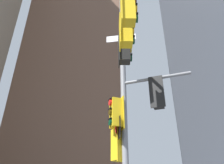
# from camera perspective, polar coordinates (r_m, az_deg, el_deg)

# --- Properties ---
(building_mid_block) EXTENTS (12.33, 12.33, 52.04)m
(building_mid_block) POSITION_cam_1_polar(r_m,az_deg,el_deg) (38.59, -8.51, 10.13)
(building_mid_block) COLOR brown
(building_mid_block) RESTS_ON ground
(signal_pole_assembly) EXTENTS (2.81, 3.69, 8.17)m
(signal_pole_assembly) POSITION_cam_1_polar(r_m,az_deg,el_deg) (7.48, 3.85, -2.09)
(signal_pole_assembly) COLOR gray
(signal_pole_assembly) RESTS_ON ground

